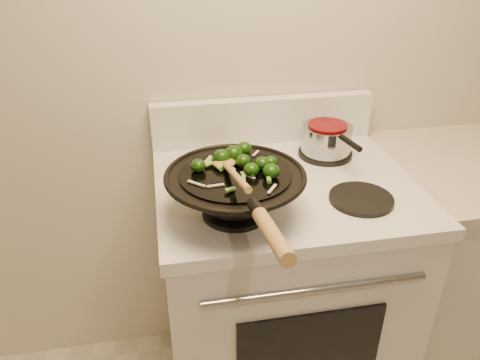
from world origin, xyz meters
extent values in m
plane|color=beige|center=(0.00, 1.50, 1.30)|extent=(3.50, 0.00, 3.50)
cube|color=white|center=(-0.15, 1.17, 0.44)|extent=(0.76, 0.64, 0.88)
cube|color=white|center=(-0.15, 1.17, 0.90)|extent=(0.78, 0.66, 0.04)
cube|color=white|center=(-0.15, 1.47, 1.00)|extent=(0.78, 0.05, 0.16)
cylinder|color=#94969C|center=(-0.15, 0.84, 0.78)|extent=(0.60, 0.02, 0.02)
cube|color=black|center=(-0.15, 0.84, 0.55)|extent=(0.42, 0.01, 0.28)
cylinder|color=black|center=(-0.33, 1.02, 0.93)|extent=(0.18, 0.18, 0.01)
cylinder|color=black|center=(0.03, 1.02, 0.93)|extent=(0.18, 0.18, 0.01)
cylinder|color=black|center=(-0.33, 1.32, 0.93)|extent=(0.18, 0.18, 0.01)
cylinder|color=black|center=(0.03, 1.32, 0.93)|extent=(0.18, 0.18, 0.01)
cube|color=silver|center=(0.61, 1.20, 0.44)|extent=(0.74, 0.60, 0.88)
torus|color=black|center=(-0.33, 1.02, 1.04)|extent=(0.37, 0.37, 0.01)
cylinder|color=black|center=(-0.33, 1.02, 1.04)|extent=(0.29, 0.29, 0.01)
cylinder|color=black|center=(-0.32, 0.81, 1.07)|extent=(0.03, 0.06, 0.04)
cylinder|color=#A47C40|center=(-0.31, 0.69, 1.08)|extent=(0.04, 0.20, 0.06)
ellipsoid|color=black|center=(-0.32, 1.09, 1.07)|extent=(0.05, 0.05, 0.04)
cylinder|color=#4F832F|center=(-0.30, 1.09, 1.05)|extent=(0.02, 0.01, 0.02)
ellipsoid|color=black|center=(-0.29, 1.00, 1.06)|extent=(0.04, 0.04, 0.03)
ellipsoid|color=black|center=(-0.28, 1.12, 1.06)|extent=(0.04, 0.04, 0.04)
ellipsoid|color=black|center=(-0.30, 1.05, 1.06)|extent=(0.04, 0.04, 0.04)
cylinder|color=#4F832F|center=(-0.29, 1.05, 1.05)|extent=(0.02, 0.02, 0.01)
ellipsoid|color=black|center=(-0.23, 1.04, 1.06)|extent=(0.04, 0.04, 0.03)
ellipsoid|color=black|center=(-0.42, 1.05, 1.06)|extent=(0.04, 0.04, 0.03)
ellipsoid|color=black|center=(-0.30, 1.06, 1.06)|extent=(0.04, 0.04, 0.03)
cylinder|color=#4F832F|center=(-0.29, 1.06, 1.05)|extent=(0.02, 0.02, 0.02)
ellipsoid|color=black|center=(-0.24, 0.98, 1.06)|extent=(0.04, 0.04, 0.04)
ellipsoid|color=black|center=(-0.35, 1.08, 1.06)|extent=(0.05, 0.05, 0.04)
ellipsoid|color=black|center=(-0.25, 1.03, 1.06)|extent=(0.04, 0.04, 0.03)
cylinder|color=#4F832F|center=(-0.24, 1.03, 1.05)|extent=(0.02, 0.02, 0.01)
cube|color=beige|center=(-0.31, 1.14, 1.05)|extent=(0.03, 0.05, 0.00)
cube|color=beige|center=(-0.35, 1.05, 1.05)|extent=(0.03, 0.03, 0.00)
cube|color=beige|center=(-0.33, 1.05, 1.05)|extent=(0.01, 0.04, 0.00)
cube|color=beige|center=(-0.25, 0.92, 1.05)|extent=(0.03, 0.04, 0.00)
cube|color=beige|center=(-0.32, 1.13, 1.05)|extent=(0.03, 0.03, 0.00)
cube|color=beige|center=(-0.39, 0.96, 1.05)|extent=(0.04, 0.01, 0.00)
cube|color=beige|center=(-0.30, 1.00, 1.05)|extent=(0.03, 0.04, 0.00)
cube|color=beige|center=(-0.39, 1.10, 1.05)|extent=(0.03, 0.05, 0.00)
cube|color=beige|center=(-0.25, 1.12, 1.05)|extent=(0.03, 0.03, 0.00)
cube|color=beige|center=(-0.43, 0.98, 1.05)|extent=(0.04, 0.04, 0.00)
cylinder|color=#63A735|center=(-0.25, 0.96, 1.05)|extent=(0.03, 0.02, 0.01)
cylinder|color=#63A735|center=(-0.36, 1.04, 1.05)|extent=(0.02, 0.02, 0.01)
cylinder|color=#63A735|center=(-0.36, 0.93, 1.05)|extent=(0.02, 0.02, 0.01)
cylinder|color=#63A735|center=(-0.32, 1.10, 1.05)|extent=(0.01, 0.02, 0.02)
cylinder|color=#63A735|center=(-0.24, 1.05, 1.05)|extent=(0.02, 0.02, 0.02)
cylinder|color=#63A735|center=(-0.24, 1.05, 1.05)|extent=(0.02, 0.03, 0.01)
cylinder|color=#63A735|center=(-0.39, 1.07, 1.05)|extent=(0.01, 0.02, 0.02)
cylinder|color=#63A735|center=(-0.31, 0.97, 1.05)|extent=(0.02, 0.02, 0.01)
cylinder|color=#63A735|center=(-0.39, 1.08, 1.05)|extent=(0.02, 0.02, 0.01)
sphere|color=beige|center=(-0.34, 0.94, 1.05)|extent=(0.01, 0.01, 0.01)
sphere|color=beige|center=(-0.34, 1.06, 1.05)|extent=(0.01, 0.01, 0.01)
sphere|color=beige|center=(-0.25, 0.98, 1.05)|extent=(0.01, 0.01, 0.01)
ellipsoid|color=#A47C40|center=(-0.35, 1.06, 1.06)|extent=(0.07, 0.05, 0.02)
cylinder|color=#A47C40|center=(-0.34, 0.93, 1.09)|extent=(0.03, 0.26, 0.08)
cylinder|color=#94969C|center=(0.03, 1.32, 0.98)|extent=(0.17, 0.17, 0.09)
cylinder|color=#600409|center=(0.03, 1.32, 1.03)|extent=(0.13, 0.13, 0.01)
cylinder|color=black|center=(0.06, 1.19, 1.02)|extent=(0.04, 0.10, 0.02)
camera|label=1|loc=(-0.51, -0.02, 1.61)|focal=35.00mm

